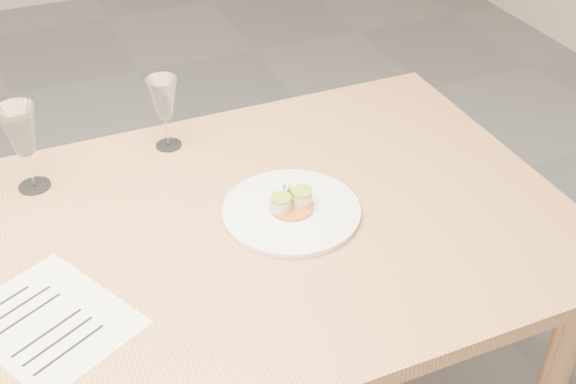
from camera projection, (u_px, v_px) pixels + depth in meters
name	position (u px, v px, depth m)	size (l,w,h in m)	color
dining_table	(46.00, 302.00, 1.53)	(2.40, 1.00, 0.75)	tan
dinner_plate	(292.00, 210.00, 1.66)	(0.32, 0.32, 0.08)	white
recipe_sheet	(50.00, 321.00, 1.40)	(0.37, 0.39, 0.00)	white
wine_glass_2	(21.00, 132.00, 1.66)	(0.09, 0.09, 0.22)	white
wine_glass_3	(163.00, 100.00, 1.82)	(0.08, 0.08, 0.20)	white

